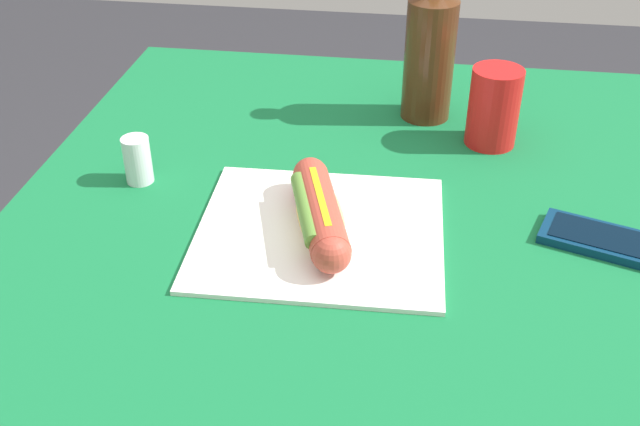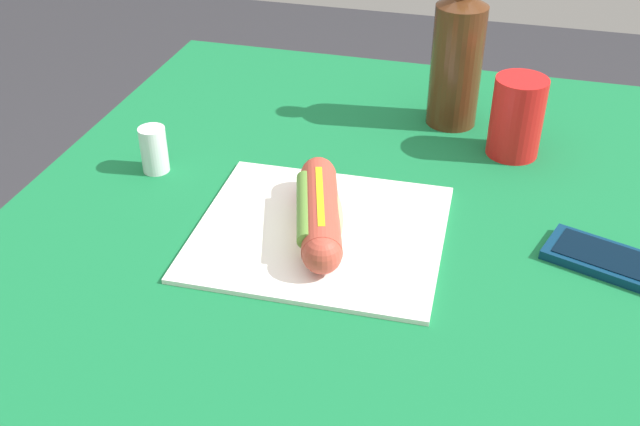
{
  "view_description": "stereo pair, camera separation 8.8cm",
  "coord_description": "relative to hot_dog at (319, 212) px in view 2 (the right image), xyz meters",
  "views": [
    {
      "loc": [
        -0.72,
        -0.05,
        1.28
      ],
      "look_at": [
        0.01,
        0.06,
        0.79
      ],
      "focal_mm": 42.35,
      "sensor_mm": 36.0,
      "label": 1
    },
    {
      "loc": [
        -0.7,
        -0.13,
        1.28
      ],
      "look_at": [
        0.01,
        0.06,
        0.79
      ],
      "focal_mm": 42.35,
      "sensor_mm": 36.0,
      "label": 2
    }
  ],
  "objects": [
    {
      "name": "drinking_cup",
      "position": [
        0.26,
        -0.21,
        0.03
      ],
      "size": [
        0.07,
        0.07,
        0.11
      ],
      "primitive_type": "cylinder",
      "color": "red",
      "rests_on": "dining_table"
    },
    {
      "name": "cell_phone",
      "position": [
        0.03,
        -0.33,
        -0.03
      ],
      "size": [
        0.11,
        0.15,
        0.01
      ],
      "color": "#0A2D4C",
      "rests_on": "dining_table"
    },
    {
      "name": "salt_shaker",
      "position": [
        0.09,
        0.25,
        0.0
      ],
      "size": [
        0.04,
        0.04,
        0.06
      ],
      "primitive_type": "cylinder",
      "color": "silver",
      "rests_on": "dining_table"
    },
    {
      "name": "paper_wrapper",
      "position": [
        0.0,
        -0.0,
        -0.03
      ],
      "size": [
        0.27,
        0.3,
        0.01
      ],
      "primitive_type": "cube",
      "rotation": [
        0.0,
        0.0,
        0.03
      ],
      "color": "white",
      "rests_on": "dining_table"
    },
    {
      "name": "hot_dog",
      "position": [
        0.0,
        0.0,
        0.0
      ],
      "size": [
        0.2,
        0.1,
        0.05
      ],
      "color": "#DBB26B",
      "rests_on": "paper_wrapper"
    },
    {
      "name": "soda_bottle",
      "position": [
        0.34,
        -0.11,
        0.07
      ],
      "size": [
        0.07,
        0.07,
        0.24
      ],
      "color": "#4C2814",
      "rests_on": "dining_table"
    },
    {
      "name": "dining_table",
      "position": [
        -0.01,
        -0.06,
        -0.17
      ],
      "size": [
        1.11,
        0.92,
        0.76
      ],
      "color": "brown",
      "rests_on": "ground"
    }
  ]
}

